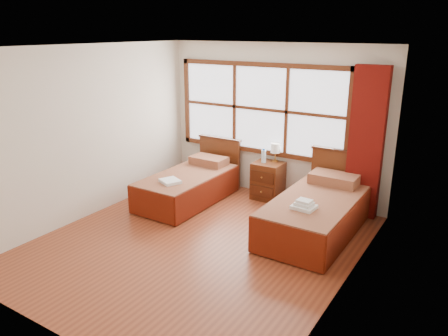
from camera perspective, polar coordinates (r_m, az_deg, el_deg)
The scene contains 15 objects.
floor at distance 6.08m, azimuth -3.44°, elevation -9.75°, with size 4.50×4.50×0.00m, color brown.
ceiling at distance 5.40m, azimuth -3.96°, elevation 15.53°, with size 4.50×4.50×0.00m, color white.
wall_back at distance 7.49m, azimuth 6.53°, elevation 6.04°, with size 4.00×4.00×0.00m, color silver.
wall_left at distance 6.94m, azimuth -17.22°, elevation 4.42°, with size 4.50×4.50×0.00m, color silver.
wall_right at distance 4.76m, azimuth 16.23°, elevation -1.44°, with size 4.50×4.50×0.00m, color silver.
window at distance 7.53m, azimuth 4.73°, elevation 7.70°, with size 3.16×0.06×1.56m.
curtain at distance 6.85m, azimuth 18.07°, elevation 3.06°, with size 0.50×0.16×2.30m, color #650F0A.
bed_left at distance 7.42m, azimuth -4.54°, elevation -2.21°, with size 0.95×1.97×0.92m.
bed_right at distance 6.39m, azimuth 12.06°, elevation -5.66°, with size 1.04×2.06×1.01m.
nightstand at distance 7.51m, azimuth 5.74°, elevation -1.67°, with size 0.48×0.47×0.64m.
towels_left at distance 6.93m, azimuth -7.04°, elevation -1.72°, with size 0.39×0.37×0.05m.
towels_right at distance 5.86m, azimuth 10.41°, elevation -4.79°, with size 0.31×0.28×0.12m.
lamp at distance 7.45m, azimuth 6.75°, elevation 2.55°, with size 0.16×0.16×0.32m.
bottle_near at distance 7.40m, azimuth 5.13°, elevation 1.57°, with size 0.06×0.06×0.24m.
bottle_far at distance 7.38m, azimuth 5.25°, elevation 1.53°, with size 0.06×0.06×0.24m.
Camera 1 is at (3.19, -4.35, 2.81)m, focal length 35.00 mm.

